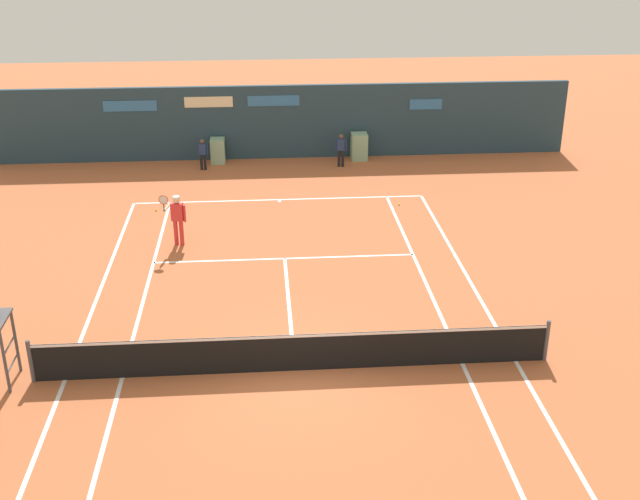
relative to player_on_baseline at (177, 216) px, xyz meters
The scene contains 8 objects.
ground_plane 7.97m from the player_on_baseline, 65.05° to the right, with size 80.00×80.00×0.01m.
tennis_net 8.45m from the player_on_baseline, 66.70° to the right, with size 12.10×0.10×1.07m.
sponsor_back_wall 9.84m from the player_on_baseline, 69.92° to the left, with size 25.00×1.02×3.11m.
player_on_baseline is the anchor object (origin of this frame).
ball_kid_centre_post 9.82m from the player_on_baseline, 52.33° to the left, with size 0.45×0.22×1.38m.
ball_kid_right_post 7.79m from the player_on_baseline, 87.45° to the left, with size 0.43×0.18×1.28m.
tennis_ball_near_service_line 3.45m from the player_on_baseline, 108.98° to the left, with size 0.07×0.07×0.07m, color #CCE033.
tennis_ball_mid_court 8.28m from the player_on_baseline, 21.72° to the left, with size 0.07×0.07×0.07m, color #CCE033.
Camera 1 is at (-0.65, -16.02, 10.12)m, focal length 44.81 mm.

